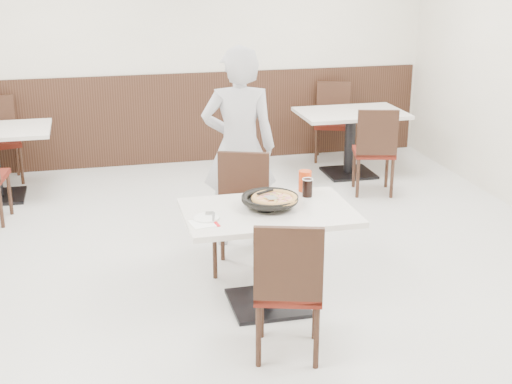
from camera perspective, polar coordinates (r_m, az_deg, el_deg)
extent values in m
plane|color=beige|center=(5.73, -0.40, -7.03)|extent=(7.00, 7.00, 0.00)
cube|color=silver|center=(8.67, -5.76, 11.42)|extent=(6.00, 0.04, 2.80)
cube|color=black|center=(8.80, -5.56, 5.90)|extent=(5.90, 0.03, 1.10)
cylinder|color=black|center=(5.03, 0.82, -1.26)|extent=(0.13, 0.13, 0.04)
cylinder|color=black|center=(5.07, 1.12, -0.81)|extent=(0.35, 0.35, 0.01)
cylinder|color=tan|center=(5.04, 1.49, -0.71)|extent=(0.31, 0.31, 0.02)
cube|color=silver|center=(5.01, 1.22, -0.45)|extent=(0.08, 0.10, 0.00)
cube|color=white|center=(4.81, -4.18, -2.50)|extent=(0.20, 0.20, 0.00)
cylinder|color=white|center=(4.88, -4.00, -2.08)|extent=(0.18, 0.18, 0.01)
cube|color=silver|center=(4.87, -3.42, -2.00)|extent=(0.05, 0.18, 0.00)
cylinder|color=black|center=(5.31, 4.14, 0.31)|extent=(0.08, 0.08, 0.13)
cylinder|color=red|center=(5.43, 3.94, 0.89)|extent=(0.10, 0.10, 0.16)
imported|color=silver|center=(6.15, -1.36, 3.55)|extent=(0.70, 0.52, 1.76)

